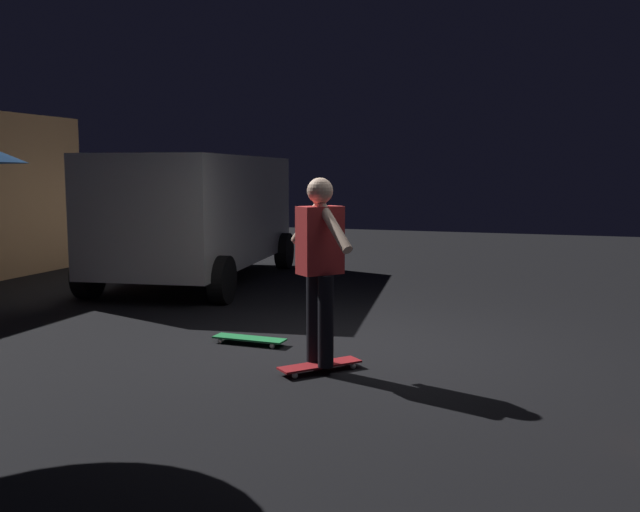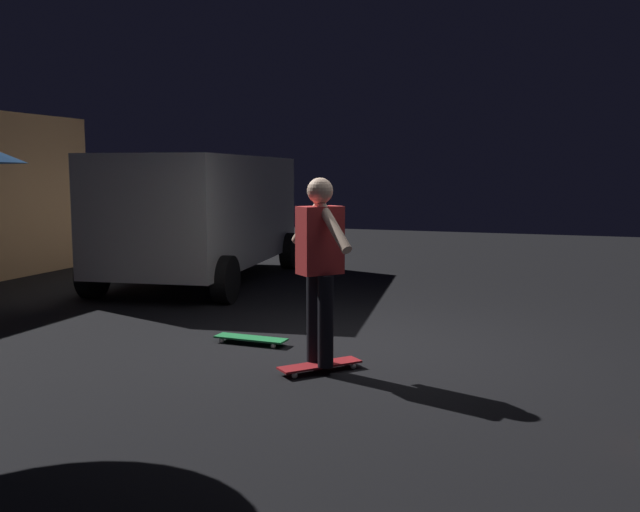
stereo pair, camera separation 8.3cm
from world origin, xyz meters
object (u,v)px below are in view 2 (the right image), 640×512
skateboard_spare (251,339)px  parked_van (203,210)px  skater (320,257)px  skateboard_ridden (320,365)px

skateboard_spare → parked_van: bearing=35.2°
parked_van → skateboard_spare: size_ratio=6.11×
parked_van → skateboard_spare: parked_van is taller
parked_van → skater: parked_van is taller
parked_van → skater: bearing=-140.4°
skater → skateboard_spare: bearing=55.4°
parked_van → skateboard_ridden: size_ratio=6.72×
skater → parked_van: bearing=39.6°
parked_van → skateboard_spare: bearing=-144.8°
parked_van → skater: (-4.23, -3.50, -0.12)m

